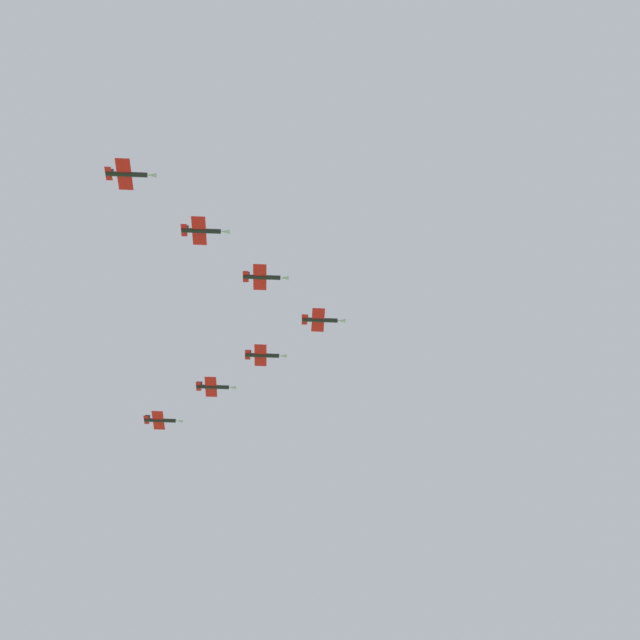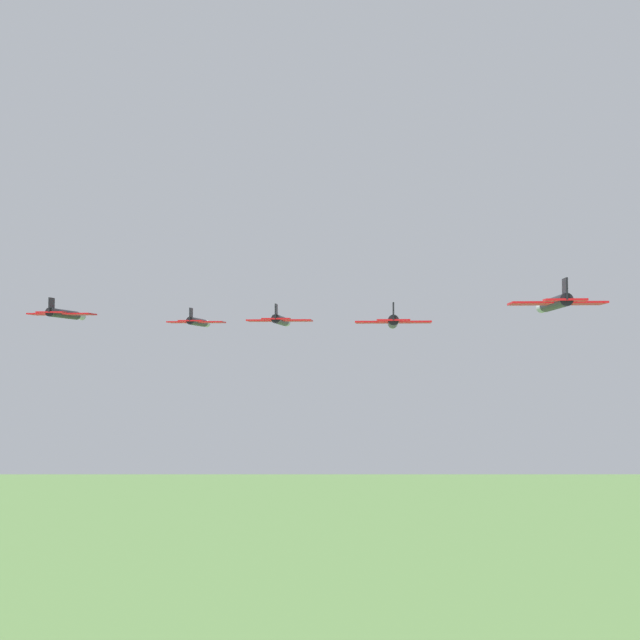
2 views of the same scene
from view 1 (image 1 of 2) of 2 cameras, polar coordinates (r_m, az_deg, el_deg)
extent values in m
cylinder|color=black|center=(193.91, 0.00, 0.00)|extent=(5.20, 7.68, 1.02)
cone|color=#9EA3AD|center=(194.13, 1.51, -0.05)|extent=(1.79, 2.09, 0.97)
cube|color=red|center=(193.86, -0.14, 0.00)|extent=(7.89, 6.39, 0.17)
cube|color=red|center=(193.83, -1.08, 0.04)|extent=(3.37, 2.75, 0.17)
cube|color=black|center=(194.45, -1.05, 0.20)|extent=(0.90, 1.35, 1.67)
cylinder|color=black|center=(203.22, -4.04, -2.47)|extent=(5.20, 7.68, 1.02)
cone|color=#9EA3AD|center=(203.09, -2.60, -2.52)|extent=(1.79, 2.09, 0.97)
cube|color=red|center=(203.21, -4.17, -2.47)|extent=(7.89, 6.39, 0.17)
cube|color=red|center=(203.39, -5.07, -2.43)|extent=(3.37, 2.75, 0.17)
cube|color=black|center=(203.98, -5.03, -2.27)|extent=(0.90, 1.35, 1.67)
cylinder|color=black|center=(185.16, -4.07, 2.99)|extent=(5.20, 7.68, 1.02)
cone|color=#9EA3AD|center=(185.02, -2.49, 2.94)|extent=(1.79, 2.09, 0.97)
cube|color=red|center=(185.15, -4.21, 2.99)|extent=(7.89, 6.39, 0.17)
cube|color=red|center=(185.35, -5.20, 3.03)|extent=(3.37, 2.75, 0.17)
cube|color=black|center=(185.99, -5.16, 3.19)|extent=(0.90, 1.35, 1.67)
cylinder|color=black|center=(213.93, -7.48, -4.64)|extent=(5.20, 7.68, 1.02)
cone|color=#9EA3AD|center=(213.50, -6.11, -4.70)|extent=(1.79, 2.09, 0.97)
cube|color=red|center=(213.95, -7.60, -4.64)|extent=(7.89, 6.39, 0.17)
cube|color=red|center=(214.32, -8.45, -4.60)|extent=(3.37, 2.75, 0.17)
cube|color=black|center=(214.87, -8.41, -4.44)|extent=(0.90, 1.35, 1.67)
cylinder|color=black|center=(177.63, -8.27, 6.17)|extent=(5.20, 7.68, 1.02)
cone|color=#9EA3AD|center=(177.11, -6.62, 6.13)|extent=(1.79, 2.09, 0.97)
cube|color=red|center=(177.64, -8.42, 6.16)|extent=(7.89, 6.39, 0.17)
cube|color=red|center=(178.09, -9.45, 6.19)|extent=(3.37, 2.75, 0.17)
cube|color=black|center=(178.74, -9.39, 6.35)|extent=(0.90, 1.35, 1.67)
cylinder|color=black|center=(224.84, -11.08, -6.87)|extent=(5.20, 7.68, 1.02)
cone|color=#9EA3AD|center=(224.09, -9.78, -6.94)|extent=(1.79, 2.09, 0.97)
cube|color=red|center=(224.88, -11.19, -6.88)|extent=(7.89, 6.39, 0.17)
cube|color=red|center=(225.44, -12.00, -6.82)|extent=(3.37, 2.75, 0.17)
cube|color=black|center=(225.96, -11.95, -6.66)|extent=(0.90, 1.35, 1.67)
cylinder|color=black|center=(173.37, -13.32, 9.85)|extent=(5.20, 7.68, 1.02)
cone|color=#9EA3AD|center=(172.41, -11.63, 9.85)|extent=(1.79, 2.09, 0.97)
cube|color=red|center=(173.43, -13.48, 9.84)|extent=(7.89, 6.39, 0.17)
cube|color=red|center=(174.15, -14.52, 9.85)|extent=(3.37, 2.75, 0.17)
cube|color=black|center=(174.82, -14.44, 10.00)|extent=(0.90, 1.35, 1.67)
camera|label=2|loc=(202.43, -32.40, 5.39)|focal=46.76mm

